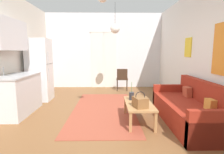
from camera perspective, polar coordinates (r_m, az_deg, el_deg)
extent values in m
cube|color=brown|center=(3.68, -4.03, -15.31)|extent=(5.07, 7.71, 0.10)
cube|color=silver|center=(6.98, -2.56, 8.54)|extent=(4.67, 0.10, 2.90)
cube|color=white|center=(6.94, -4.78, 5.46)|extent=(0.49, 0.02, 2.16)
cube|color=white|center=(6.92, -0.56, 5.48)|extent=(0.49, 0.02, 2.16)
cube|color=white|center=(6.96, -2.73, 14.63)|extent=(1.08, 0.03, 0.06)
cube|color=white|center=(3.97, 31.20, 7.48)|extent=(0.10, 7.31, 2.90)
cube|color=yellow|center=(4.93, 23.69, 8.90)|extent=(0.02, 0.35, 0.49)
cube|color=orange|center=(5.01, -30.33, 10.10)|extent=(0.02, 0.32, 0.40)
cube|color=#9E4733|center=(4.39, -2.76, -10.57)|extent=(1.49, 3.05, 0.01)
cube|color=maroon|center=(3.87, 23.19, -10.68)|extent=(0.85, 2.02, 0.42)
cube|color=maroon|center=(3.96, 28.04, -7.35)|extent=(0.15, 2.02, 0.84)
cube|color=maroon|center=(3.05, 30.81, -14.60)|extent=(0.85, 0.11, 0.60)
cube|color=maroon|center=(4.69, 18.50, -6.00)|extent=(0.85, 0.11, 0.60)
cube|color=gold|center=(3.51, 29.56, -7.84)|extent=(0.14, 0.19, 0.19)
cube|color=#B74C33|center=(4.25, 23.47, -4.51)|extent=(0.14, 0.22, 0.23)
cube|color=#B27F4C|center=(3.60, 8.76, -8.59)|extent=(0.53, 1.03, 0.04)
cube|color=#B27F4C|center=(3.19, 6.07, -14.65)|extent=(0.05, 0.05, 0.37)
cube|color=#B27F4C|center=(3.27, 14.11, -14.25)|extent=(0.05, 0.05, 0.37)
cube|color=#B27F4C|center=(4.08, 4.43, -9.42)|extent=(0.05, 0.05, 0.37)
cube|color=#B27F4C|center=(4.14, 10.67, -9.26)|extent=(0.05, 0.05, 0.37)
cylinder|color=#2D2D33|center=(3.76, 6.42, -6.21)|extent=(0.11, 0.11, 0.17)
cylinder|color=#477F42|center=(3.71, 6.46, -3.32)|extent=(0.01, 0.01, 0.22)
cube|color=brown|center=(3.29, 9.22, -8.17)|extent=(0.29, 0.32, 0.19)
torus|color=black|center=(3.26, 9.26, -6.23)|extent=(0.18, 0.01, 0.18)
cube|color=white|center=(5.48, -22.68, 2.17)|extent=(0.60, 0.59, 1.80)
cube|color=#4C4C51|center=(5.36, -19.73, 4.15)|extent=(0.01, 0.56, 0.01)
cylinder|color=#B7BABF|center=(5.19, -20.26, 6.39)|extent=(0.02, 0.02, 0.25)
cylinder|color=#B7BABF|center=(5.23, -19.96, 0.48)|extent=(0.02, 0.02, 0.40)
cube|color=silver|center=(4.55, -28.31, -5.25)|extent=(0.56, 1.24, 0.87)
cube|color=#B7BABF|center=(4.47, -28.71, 0.38)|extent=(0.59, 1.27, 0.03)
cube|color=#999BA0|center=(4.38, -29.39, -0.42)|extent=(0.36, 0.40, 0.10)
cylinder|color=#B7BABF|center=(4.47, -32.05, 1.61)|extent=(0.02, 0.02, 0.20)
cube|color=silver|center=(4.51, -30.94, 11.84)|extent=(0.32, 1.12, 0.68)
cylinder|color=#382619|center=(6.66, 4.89, -2.23)|extent=(0.03, 0.03, 0.41)
cylinder|color=#382619|center=(6.66, 1.79, -2.20)|extent=(0.03, 0.03, 0.41)
cylinder|color=#382619|center=(6.32, 4.96, -2.80)|extent=(0.03, 0.03, 0.41)
cylinder|color=#382619|center=(6.32, 1.70, -2.77)|extent=(0.03, 0.03, 0.41)
cube|color=#382619|center=(6.45, 3.35, -0.60)|extent=(0.45, 0.43, 0.04)
cube|color=#382619|center=(6.24, 3.36, 0.93)|extent=(0.38, 0.06, 0.38)
cylinder|color=black|center=(5.58, 1.02, 20.31)|extent=(0.01, 0.01, 0.63)
sphere|color=white|center=(5.51, 1.00, 15.61)|extent=(0.29, 0.29, 0.29)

